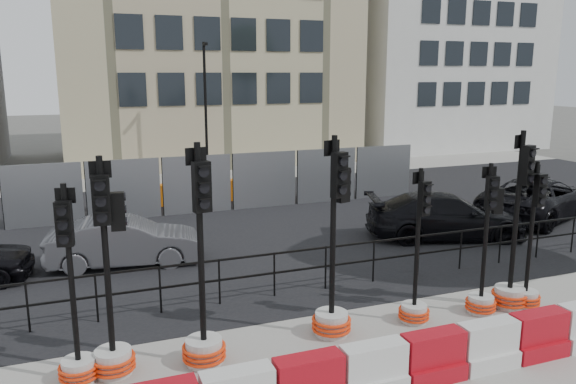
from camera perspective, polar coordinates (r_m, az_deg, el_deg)
name	(u,v)px	position (r m, az deg, el deg)	size (l,w,h in m)	color
ground	(350,311)	(11.69, 6.31, -11.88)	(120.00, 120.00, 0.00)	#51514C
road	(249,224)	(17.84, -3.98, -3.29)	(40.00, 14.00, 0.03)	black
sidewalk_far	(192,176)	(26.38, -9.69, 1.59)	(40.00, 4.00, 0.02)	gray
building_white	(434,20)	(38.50, 14.62, 16.58)	(12.00, 9.06, 16.00)	silver
kerb_railing	(326,260)	(12.44, 3.86, -6.93)	(18.00, 0.04, 1.00)	black
heras_fencing	(213,188)	(20.10, -7.60, 0.44)	(14.33, 1.72, 2.00)	gray
lamp_post_far	(206,107)	(25.10, -8.36, 8.51)	(0.12, 0.56, 6.00)	black
barrier_row	(433,359)	(9.39, 14.47, -16.06)	(13.60, 0.50, 0.80)	red
traffic_signal_a	(77,344)	(9.50, -20.69, -14.21)	(0.62, 0.62, 3.16)	beige
traffic_signal_b	(112,326)	(9.44, -17.48, -12.85)	(0.70, 0.70, 3.53)	beige
traffic_signal_c	(203,322)	(9.46, -8.59, -12.88)	(0.73, 0.73, 3.69)	beige
traffic_signal_d	(333,290)	(10.32, 4.60, -9.91)	(0.73, 0.73, 3.68)	beige
traffic_signal_e	(415,292)	(11.14, 12.82, -9.88)	(0.60, 0.60, 3.02)	beige
traffic_signal_f	(483,279)	(11.87, 19.22, -8.36)	(0.60, 0.60, 3.05)	beige
traffic_signal_g	(512,273)	(12.33, 21.80, -7.65)	(0.72, 0.72, 3.64)	beige
traffic_signal_h	(527,279)	(12.51, 23.14, -8.10)	(0.60, 0.60, 3.03)	beige
car_b	(125,241)	(14.56, -16.23, -4.84)	(3.88, 1.79, 1.23)	#4C4D52
car_c	(446,216)	(16.87, 15.73, -2.35)	(4.90, 3.16, 1.32)	black
car_d	(538,198)	(20.22, 24.07, -0.52)	(5.45, 4.02, 1.38)	black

